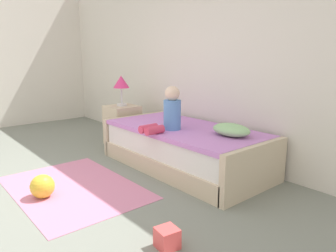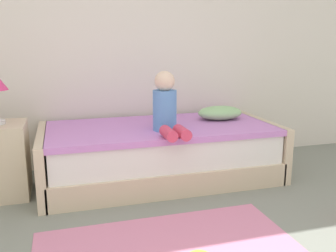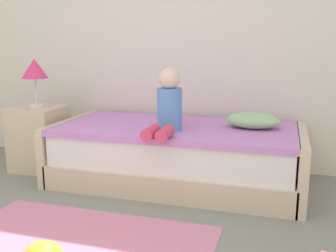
# 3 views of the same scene
# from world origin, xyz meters

# --- Properties ---
(wall_rear) EXTENTS (7.20, 0.10, 2.90)m
(wall_rear) POSITION_xyz_m (0.00, 2.60, 1.45)
(wall_rear) COLOR silver
(wall_rear) RESTS_ON ground
(bed) EXTENTS (2.11, 1.00, 0.50)m
(bed) POSITION_xyz_m (0.29, 2.00, 0.25)
(bed) COLOR beige
(bed) RESTS_ON ground
(nightstand) EXTENTS (0.44, 0.44, 0.60)m
(nightstand) POSITION_xyz_m (-1.06, 1.98, 0.30)
(nightstand) COLOR beige
(nightstand) RESTS_ON ground
(table_lamp) EXTENTS (0.24, 0.24, 0.45)m
(table_lamp) POSITION_xyz_m (-1.06, 1.98, 0.94)
(table_lamp) COLOR silver
(table_lamp) RESTS_ON nightstand
(child_figure) EXTENTS (0.20, 0.51, 0.50)m
(child_figure) POSITION_xyz_m (0.28, 1.77, 0.70)
(child_figure) COLOR #598CD1
(child_figure) RESTS_ON bed
(pillow) EXTENTS (0.44, 0.30, 0.13)m
(pillow) POSITION_xyz_m (0.92, 2.10, 0.56)
(pillow) COLOR #99CC8C
(pillow) RESTS_ON bed
(toy_ball) EXTENTS (0.23, 0.23, 0.23)m
(toy_ball) POSITION_xyz_m (0.05, 0.38, 0.11)
(toy_ball) COLOR yellow
(toy_ball) RESTS_ON ground
(area_rug) EXTENTS (1.60, 1.10, 0.01)m
(area_rug) POSITION_xyz_m (0.02, 0.70, 0.00)
(area_rug) COLOR pink
(area_rug) RESTS_ON ground
(toy_block) EXTENTS (0.17, 0.17, 0.15)m
(toy_block) POSITION_xyz_m (1.44, 0.77, 0.07)
(toy_block) COLOR #E54C4C
(toy_block) RESTS_ON ground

